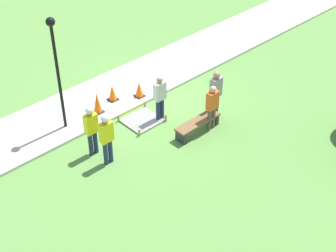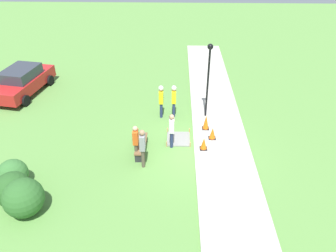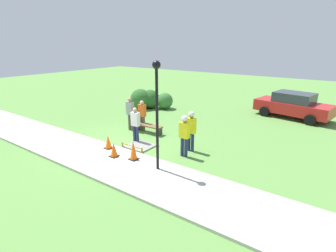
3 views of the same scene
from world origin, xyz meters
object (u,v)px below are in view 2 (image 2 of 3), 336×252
Objects in this scene: worker_assistant at (161,99)px; bystander_in_white_shirt at (143,146)px; lamppost_near at (209,71)px; park_bench at (141,145)px; traffic_cone_sidewalk_edge at (206,122)px; parked_car_red at (23,81)px; worker_supervisor at (174,98)px; bystander_in_orange_shirt at (136,140)px; bystander_in_gray_shirt at (172,129)px; traffic_cone_far_patch at (212,133)px; traffic_cone_near_patch at (204,143)px.

worker_assistant is 1.00× the size of bystander_in_white_shirt.
park_bench is at bearing 134.61° from lamppost_near.
traffic_cone_sidewalk_edge is at bearing -59.32° from park_bench.
park_bench is at bearing 120.68° from traffic_cone_sidewalk_edge.
bystander_in_white_shirt is at bearing 144.39° from lamppost_near.
parked_car_red reaches higher than park_bench.
bystander_in_white_shirt is at bearing 171.93° from worker_assistant.
worker_supervisor is 1.08× the size of bystander_in_orange_shirt.
bystander_in_gray_shirt is 0.43× the size of lamppost_near.
traffic_cone_far_patch is 3.07m from lamppost_near.
bystander_in_orange_shirt is 0.42× the size of lamppost_near.
parked_car_red is at bearing 70.38° from traffic_cone_sidewalk_edge.
traffic_cone_far_patch is 0.13× the size of parked_car_red.
parked_car_red is at bearing 62.24° from traffic_cone_near_patch.
bystander_in_orange_shirt is at bearing 33.24° from bystander_in_white_shirt.
lamppost_near is 10.97m from parked_car_red.
bystander_in_white_shirt is at bearing 113.14° from traffic_cone_near_patch.
bystander_in_orange_shirt is at bearing 161.99° from park_bench.
traffic_cone_near_patch is 0.77× the size of traffic_cone_sidewalk_edge.
traffic_cone_near_patch is 0.35× the size of bystander_in_gray_shirt.
traffic_cone_far_patch is 0.35× the size of bystander_in_gray_shirt.
traffic_cone_near_patch is at bearing 172.87° from traffic_cone_sidewalk_edge.
worker_assistant is at bearing 34.59° from traffic_cone_near_patch.
worker_assistant is 0.39× the size of parked_car_red.
park_bench is at bearing 10.69° from bystander_in_white_shirt.
bystander_in_gray_shirt is 0.36× the size of parked_car_red.
traffic_cone_sidewalk_edge is at bearing -99.51° from parked_car_red.
worker_supervisor is 4.30m from bystander_in_white_shirt.
worker_supervisor reaches higher than traffic_cone_near_patch.
traffic_cone_sidewalk_edge reaches higher than traffic_cone_far_patch.
traffic_cone_far_patch reaches higher than traffic_cone_near_patch.
worker_supervisor is at bearing -94.91° from parked_car_red.
bystander_in_white_shirt is at bearing -146.76° from bystander_in_orange_shirt.
worker_assistant is at bearing 89.74° from lamppost_near.
traffic_cone_near_patch is 2.79m from park_bench.
park_bench is 0.97× the size of worker_supervisor.
traffic_cone_near_patch is 3.37m from worker_supervisor.
traffic_cone_sidewalk_edge is (1.66, -0.21, 0.09)m from traffic_cone_near_patch.
bystander_in_orange_shirt is (-2.25, 3.15, 0.44)m from traffic_cone_sidewalk_edge.
traffic_cone_near_patch is at bearing -102.04° from bystander_in_gray_shirt.
traffic_cone_near_patch is 3.69m from lamppost_near.
traffic_cone_near_patch is 0.13× the size of parked_car_red.
lamppost_near is (3.51, -3.23, 1.71)m from bystander_in_orange_shirt.
bystander_in_orange_shirt reaches higher than parked_car_red.
traffic_cone_sidewalk_edge is 0.17× the size of parked_car_red.
bystander_in_gray_shirt is (0.42, -1.35, 0.63)m from park_bench.
traffic_cone_sidewalk_edge is at bearing -7.13° from traffic_cone_near_patch.
traffic_cone_sidewalk_edge is at bearing 176.19° from lamppost_near.
worker_supervisor is 2.30m from lamppost_near.
traffic_cone_far_patch is 0.33× the size of bystander_in_white_shirt.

